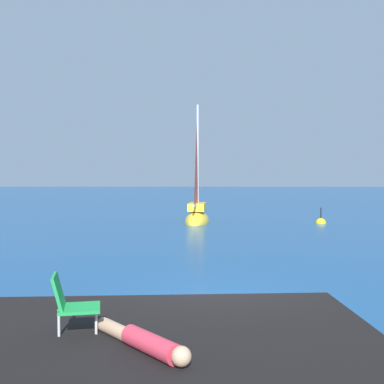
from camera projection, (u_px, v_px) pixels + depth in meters
The scene contains 8 objects.
ground_plane at pixel (215, 311), 9.50m from camera, with size 160.00×160.00×0.00m, color navy.
shore_ledge at pixel (152, 358), 6.25m from camera, with size 6.00×3.87×0.66m, color black.
boulder_seaward at pixel (146, 338), 7.92m from camera, with size 1.30×1.04×0.72m, color black.
boulder_inland at pixel (198, 326), 8.54m from camera, with size 0.71×0.56×0.39m, color black.
sailboat_near at pixel (197, 215), 26.16m from camera, with size 1.63×3.90×7.12m.
person_sunbather at pixel (145, 341), 5.59m from camera, with size 1.27×1.41×0.25m.
beach_chair at pixel (70, 302), 6.11m from camera, with size 0.68×0.59×0.80m.
marker_buoy at pixel (321, 223), 25.71m from camera, with size 0.56×0.56×1.13m.
Camera 1 is at (-0.36, -9.39, 2.77)m, focal length 44.58 mm.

